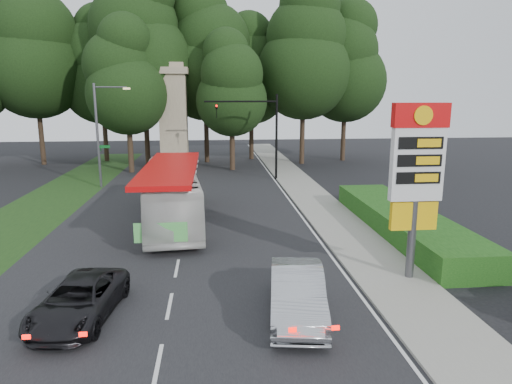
{
  "coord_description": "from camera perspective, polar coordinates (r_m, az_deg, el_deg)",
  "views": [
    {
      "loc": [
        1.57,
        -14.22,
        7.12
      ],
      "look_at": [
        3.79,
        8.75,
        2.2
      ],
      "focal_mm": 32.0,
      "sensor_mm": 36.0,
      "label": 1
    }
  ],
  "objects": [
    {
      "name": "grass_verge_left",
      "position": [
        34.81,
        -23.93,
        -0.81
      ],
      "size": [
        5.0,
        50.0,
        0.02
      ],
      "primitive_type": "cube",
      "color": "#193814",
      "rests_on": "ground"
    },
    {
      "name": "traffic_signal_mast",
      "position": [
        38.52,
        0.63,
        8.39
      ],
      "size": [
        6.1,
        0.35,
        7.2
      ],
      "color": "black",
      "rests_on": "ground"
    },
    {
      "name": "transit_bus",
      "position": [
        26.07,
        -10.52,
        -0.31
      ],
      "size": [
        3.91,
        12.0,
        3.28
      ],
      "primitive_type": "imported",
      "rotation": [
        0.0,
        0.0,
        0.1
      ],
      "color": "silver",
      "rests_on": "ground"
    },
    {
      "name": "tree_center_left",
      "position": [
        47.93,
        -14.03,
        17.56
      ],
      "size": [
        10.08,
        10.08,
        19.8
      ],
      "color": "#2D2116",
      "rests_on": "ground"
    },
    {
      "name": "tree_east_mid",
      "position": [
        48.34,
        6.01,
        16.99
      ],
      "size": [
        9.52,
        9.52,
        18.7
      ],
      "color": "#2D2116",
      "rests_on": "ground"
    },
    {
      "name": "sidewalk_right",
      "position": [
        28.03,
        8.99,
        -2.71
      ],
      "size": [
        3.0,
        80.0,
        0.12
      ],
      "primitive_type": "cube",
      "color": "gray",
      "rests_on": "ground"
    },
    {
      "name": "tree_monument_right",
      "position": [
        43.78,
        -3.07,
        13.18
      ],
      "size": [
        6.72,
        6.72,
        13.2
      ],
      "color": "#2D2116",
      "rests_on": "ground"
    },
    {
      "name": "gas_station_pylon",
      "position": [
        18.12,
        19.48,
        2.86
      ],
      "size": [
        2.1,
        0.45,
        6.85
      ],
      "color": "#59595E",
      "rests_on": "ground"
    },
    {
      "name": "tree_west_near",
      "position": [
        52.59,
        -18.85,
        14.57
      ],
      "size": [
        8.4,
        8.4,
        16.5
      ],
      "color": "#2D2116",
      "rests_on": "ground"
    },
    {
      "name": "tree_west_mid",
      "position": [
        52.46,
        -26.12,
        15.85
      ],
      "size": [
        9.8,
        9.8,
        19.25
      ],
      "color": "#2D2116",
      "rests_on": "ground"
    },
    {
      "name": "sedan_silver",
      "position": [
        15.27,
        5.17,
        -12.46
      ],
      "size": [
        2.35,
        5.07,
        1.61
      ],
      "primitive_type": "imported",
      "rotation": [
        0.0,
        0.0,
        -0.14
      ],
      "color": "#AEB0B6",
      "rests_on": "ground"
    },
    {
      "name": "tree_center_right",
      "position": [
        49.38,
        -6.43,
        16.49
      ],
      "size": [
        9.24,
        9.24,
        18.15
      ],
      "color": "#2D2116",
      "rests_on": "ground"
    },
    {
      "name": "road_surface",
      "position": [
        27.22,
        -8.65,
        -3.25
      ],
      "size": [
        14.0,
        80.0,
        0.02
      ],
      "primitive_type": "cube",
      "color": "black",
      "rests_on": "ground"
    },
    {
      "name": "ground",
      "position": [
        15.98,
        -10.92,
        -14.66
      ],
      "size": [
        120.0,
        120.0,
        0.0
      ],
      "primitive_type": "plane",
      "color": "black",
      "rests_on": "ground"
    },
    {
      "name": "monument",
      "position": [
        44.41,
        -10.26,
        9.24
      ],
      "size": [
        3.0,
        3.0,
        10.05
      ],
      "color": "gray",
      "rests_on": "ground"
    },
    {
      "name": "tree_east_near",
      "position": [
        51.48,
        -0.6,
        14.88
      ],
      "size": [
        8.12,
        8.12,
        15.95
      ],
      "color": "#2D2116",
      "rests_on": "ground"
    },
    {
      "name": "tree_far_east",
      "position": [
        51.4,
        11.21,
        15.42
      ],
      "size": [
        8.68,
        8.68,
        17.05
      ],
      "color": "#2D2116",
      "rests_on": "ground"
    },
    {
      "name": "streetlight_signs",
      "position": [
        37.33,
        -18.92,
        7.27
      ],
      "size": [
        2.75,
        0.98,
        8.0
      ],
      "color": "#59595E",
      "rests_on": "ground"
    },
    {
      "name": "suv_charcoal",
      "position": [
        16.16,
        -21.21,
        -12.46
      ],
      "size": [
        2.67,
        4.85,
        1.29
      ],
      "primitive_type": "imported",
      "rotation": [
        0.0,
        0.0,
        -0.12
      ],
      "color": "black",
      "rests_on": "ground"
    },
    {
      "name": "hedge",
      "position": [
        25.2,
        17.94,
        -3.56
      ],
      "size": [
        3.0,
        14.0,
        1.2
      ],
      "primitive_type": "cube",
      "color": "#174412",
      "rests_on": "ground"
    },
    {
      "name": "tree_monument_left",
      "position": [
        43.91,
        -15.9,
        13.62
      ],
      "size": [
        7.28,
        7.28,
        14.3
      ],
      "color": "#2D2116",
      "rests_on": "ground"
    }
  ]
}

